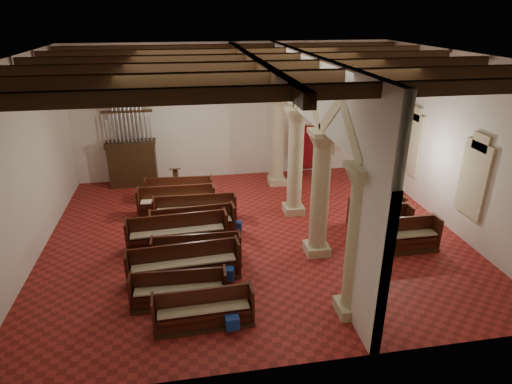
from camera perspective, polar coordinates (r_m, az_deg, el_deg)
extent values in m
plane|color=maroon|center=(15.01, -0.27, -5.73)|extent=(14.00, 14.00, 0.00)
plane|color=black|center=(13.19, -0.32, 17.71)|extent=(14.00, 14.00, 0.00)
cube|color=silver|center=(19.54, -3.23, 10.61)|extent=(14.00, 0.02, 6.00)
cube|color=silver|center=(8.44, 6.46, -7.40)|extent=(14.00, 0.02, 6.00)
cube|color=silver|center=(14.48, -28.83, 3.12)|extent=(0.02, 12.00, 6.00)
cube|color=silver|center=(16.42, 24.72, 6.03)|extent=(0.02, 12.00, 6.00)
cube|color=beige|center=(11.74, 12.53, -14.79)|extent=(0.75, 0.75, 0.30)
cylinder|color=beige|center=(10.74, 13.36, -7.19)|extent=(0.56, 0.56, 3.30)
cube|color=beige|center=(14.06, 8.07, -7.46)|extent=(0.75, 0.75, 0.30)
cylinder|color=beige|center=(13.23, 8.50, -0.75)|extent=(0.56, 0.56, 3.30)
cube|color=beige|center=(16.59, 5.02, -2.26)|extent=(0.75, 0.75, 0.30)
cylinder|color=beige|center=(15.90, 5.25, 3.60)|extent=(0.56, 0.56, 3.30)
cube|color=beige|center=(19.26, 2.81, 1.54)|extent=(0.75, 0.75, 0.30)
cylinder|color=beige|center=(18.67, 2.92, 6.68)|extent=(0.56, 0.56, 3.30)
cube|color=silver|center=(13.72, 7.34, 13.68)|extent=(0.25, 11.90, 1.93)
cube|color=#2F6A56|center=(15.50, 27.12, 1.49)|extent=(0.03, 1.00, 2.20)
cube|color=#2F6A56|center=(18.65, 20.15, 6.05)|extent=(0.03, 1.00, 2.20)
cube|color=#2F6A56|center=(20.86, 10.76, 8.80)|extent=(1.00, 0.03, 2.20)
cube|color=#382412|center=(19.66, -16.07, 3.43)|extent=(2.00, 0.80, 1.80)
cube|color=#382412|center=(19.36, -16.40, 6.21)|extent=(2.10, 0.85, 0.20)
cube|color=#3C2313|center=(18.78, -10.52, 0.22)|extent=(0.44, 0.44, 0.09)
cube|color=#3C2313|center=(18.61, -10.62, 1.52)|extent=(0.21, 0.21, 1.01)
cube|color=#3C2313|center=(18.34, -10.75, 3.03)|extent=(0.48, 0.39, 0.18)
cube|color=maroon|center=(20.63, 6.66, 5.85)|extent=(1.60, 0.06, 2.10)
cylinder|color=#BE8F3B|center=(20.31, 6.82, 8.80)|extent=(1.80, 0.04, 0.04)
cone|color=#382412|center=(19.20, 9.20, 0.91)|extent=(0.38, 0.38, 0.13)
cylinder|color=#BE8F3B|center=(18.78, 9.43, 4.30)|extent=(0.04, 0.04, 2.53)
cylinder|color=#BE8F3B|center=(18.44, 9.67, 7.70)|extent=(0.07, 0.74, 0.03)
cube|color=#19164F|center=(18.57, 9.58, 6.12)|extent=(0.58, 0.05, 0.90)
cube|color=navy|center=(10.88, -3.18, -16.95)|extent=(0.34, 0.29, 0.33)
cube|color=navy|center=(12.52, -3.78, -10.80)|extent=(0.41, 0.36, 0.36)
cube|color=#163399|center=(15.10, -2.49, -4.48)|extent=(0.36, 0.32, 0.30)
cylinder|color=white|center=(11.59, -5.57, -14.79)|extent=(0.89, 0.44, 0.09)
cylinder|color=silver|center=(12.24, -8.38, -12.61)|extent=(0.86, 0.36, 0.09)
cube|color=#382412|center=(11.23, -6.89, -17.04)|extent=(2.48, 0.73, 0.09)
cube|color=#3F1D0D|center=(11.03, -6.94, -16.18)|extent=(2.32, 0.44, 0.42)
cube|color=#3F1D0D|center=(11.06, -7.07, -14.54)|extent=(2.32, 0.13, 0.89)
cube|color=#3F1D0D|center=(10.99, -13.49, -15.38)|extent=(0.08, 0.56, 0.89)
cube|color=#3F1D0D|center=(11.02, -0.60, -14.47)|extent=(0.08, 0.56, 0.89)
cube|color=beige|center=(10.89, -7.00, -15.23)|extent=(2.23, 0.40, 0.05)
cube|color=#382412|center=(11.98, -10.11, -14.33)|extent=(2.55, 0.73, 0.09)
cube|color=#471E0F|center=(11.79, -10.20, -13.49)|extent=(2.39, 0.45, 0.41)
cube|color=#471E0F|center=(11.83, -10.28, -12.00)|extent=(2.37, 0.15, 0.87)
cube|color=#471E0F|center=(11.82, -16.37, -12.70)|extent=(0.08, 0.55, 0.87)
cube|color=#471E0F|center=(11.73, -4.15, -11.98)|extent=(0.08, 0.55, 0.87)
cube|color=beige|center=(11.66, -10.28, -12.59)|extent=(2.29, 0.41, 0.05)
cube|color=#382412|center=(12.88, -9.42, -11.24)|extent=(3.25, 0.95, 0.10)
cube|color=#42150E|center=(12.67, -9.50, -10.30)|extent=(3.08, 0.63, 0.47)
cube|color=#42150E|center=(12.74, -9.59, -8.73)|extent=(3.06, 0.28, 0.99)
cube|color=#42150E|center=(12.72, -16.75, -9.51)|extent=(0.12, 0.63, 0.99)
cube|color=#42150E|center=(12.66, -2.39, -8.60)|extent=(0.12, 0.63, 0.99)
cube|color=beige|center=(12.53, -9.58, -9.31)|extent=(2.96, 0.58, 0.05)
cube|color=#382412|center=(13.50, -7.81, -9.38)|extent=(2.71, 0.71, 0.09)
cube|color=#48230F|center=(13.32, -7.86, -8.56)|extent=(2.55, 0.43, 0.42)
cube|color=#48230F|center=(13.38, -7.96, -7.24)|extent=(2.55, 0.12, 0.88)
cube|color=#48230F|center=(13.31, -13.63, -7.91)|extent=(0.08, 0.56, 0.88)
cube|color=#48230F|center=(13.33, -2.24, -7.14)|extent=(0.08, 0.56, 0.88)
cube|color=beige|center=(13.20, -7.92, -7.71)|extent=(2.45, 0.39, 0.05)
cube|color=#382412|center=(14.51, -10.28, -7.01)|extent=(3.30, 0.93, 0.11)
cube|color=#3E190D|center=(14.32, -10.36, -6.10)|extent=(3.13, 0.60, 0.48)
cube|color=#3E190D|center=(14.41, -10.44, -4.71)|extent=(3.11, 0.25, 1.01)
cube|color=#3E190D|center=(14.40, -16.81, -5.40)|extent=(0.11, 0.64, 1.01)
cube|color=#3E190D|center=(14.30, -4.02, -4.58)|extent=(0.11, 0.64, 1.01)
cube|color=beige|center=(14.19, -10.44, -5.17)|extent=(3.01, 0.55, 0.05)
cube|color=#382412|center=(15.00, -8.28, -5.81)|extent=(2.91, 0.90, 0.10)
cube|color=#3B1A0C|center=(14.82, -8.34, -4.94)|extent=(2.74, 0.58, 0.46)
cube|color=#3B1A0C|center=(14.91, -8.43, -3.64)|extent=(2.72, 0.25, 0.98)
cube|color=#3B1A0C|center=(14.82, -13.83, -4.28)|extent=(0.11, 0.62, 0.98)
cube|color=#3B1A0C|center=(14.83, -3.00, -3.55)|extent=(0.11, 0.62, 0.98)
cube|color=beige|center=(14.70, -8.40, -4.06)|extent=(2.63, 0.54, 0.05)
cube|color=#382412|center=(16.07, -8.03, -3.71)|extent=(3.04, 0.75, 0.10)
cube|color=#3F0F0D|center=(15.91, -8.08, -2.95)|extent=(2.88, 0.46, 0.43)
cube|color=#3F0F0D|center=(16.00, -8.16, -1.84)|extent=(2.87, 0.15, 0.91)
cube|color=#3F0F0D|center=(15.92, -13.44, -2.42)|extent=(0.08, 0.57, 0.91)
cube|color=#3F0F0D|center=(15.95, -2.84, -1.71)|extent=(0.08, 0.57, 0.91)
cube|color=beige|center=(15.81, -8.12, -2.17)|extent=(2.76, 0.42, 0.05)
cube|color=#382412|center=(16.73, -10.43, -2.72)|extent=(2.91, 0.78, 0.11)
cube|color=#41130E|center=(16.56, -10.50, -1.90)|extent=(2.75, 0.47, 0.47)
cube|color=#41130E|center=(16.67, -10.56, -0.74)|extent=(2.75, 0.12, 1.00)
cube|color=#41130E|center=(16.62, -15.43, -1.29)|extent=(0.08, 0.63, 1.00)
cube|color=#41130E|center=(16.54, -5.68, -0.64)|extent=(0.08, 0.63, 1.00)
cube|color=beige|center=(16.45, -10.56, -1.07)|extent=(2.64, 0.42, 0.05)
cube|color=#382412|center=(17.66, -10.09, -1.26)|extent=(2.73, 0.89, 0.10)
cube|color=#3B150C|center=(17.50, -10.16, -0.51)|extent=(2.56, 0.58, 0.45)
cube|color=#3B150C|center=(17.62, -10.22, 0.54)|extent=(2.54, 0.25, 0.96)
cube|color=#3B150C|center=(17.54, -14.49, 0.05)|extent=(0.11, 0.61, 0.96)
cube|color=#3B150C|center=(17.49, -5.93, 0.63)|extent=(0.11, 0.61, 0.96)
cube|color=beige|center=(17.40, -10.21, 0.25)|extent=(2.46, 0.53, 0.05)
cube|color=#382412|center=(14.99, 19.58, -7.05)|extent=(1.86, 0.74, 0.11)
cube|color=#46180F|center=(14.81, 19.82, -6.17)|extent=(1.71, 0.42, 0.47)
cube|color=#46180F|center=(14.87, 19.52, -4.85)|extent=(1.71, 0.08, 1.00)
cube|color=#46180F|center=(14.34, 16.68, -5.53)|extent=(0.07, 0.63, 1.00)
cube|color=#46180F|center=(15.19, 22.80, -4.77)|extent=(0.07, 0.63, 1.00)
cube|color=beige|center=(14.69, 19.96, -5.28)|extent=(1.64, 0.38, 0.05)
cube|color=#382412|center=(15.55, 16.12, -5.43)|extent=(2.05, 0.85, 0.11)
cube|color=#43170E|center=(15.37, 16.32, -4.56)|extent=(1.89, 0.52, 0.48)
cube|color=#43170E|center=(15.45, 16.05, -3.28)|extent=(1.87, 0.18, 1.01)
cube|color=#43170E|center=(14.93, 12.93, -3.90)|extent=(0.11, 0.64, 1.01)
cube|color=#43170E|center=(15.75, 19.52, -3.23)|extent=(0.11, 0.64, 1.01)
cube|color=beige|center=(15.25, 16.43, -3.68)|extent=(1.81, 0.48, 0.05)
cube|color=#382412|center=(16.33, 15.63, -3.94)|extent=(2.07, 0.79, 0.10)
cube|color=#3E110D|center=(16.17, 15.80, -3.17)|extent=(1.91, 0.49, 0.44)
cube|color=#3E110D|center=(16.25, 15.57, -2.06)|extent=(1.89, 0.17, 0.93)
cube|color=#3E110D|center=(15.74, 12.54, -2.59)|extent=(0.10, 0.59, 0.93)
cube|color=#3E110D|center=(16.55, 18.89, -2.00)|extent=(0.10, 0.59, 0.93)
cube|color=beige|center=(16.07, 15.90, -2.39)|extent=(1.83, 0.45, 0.05)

